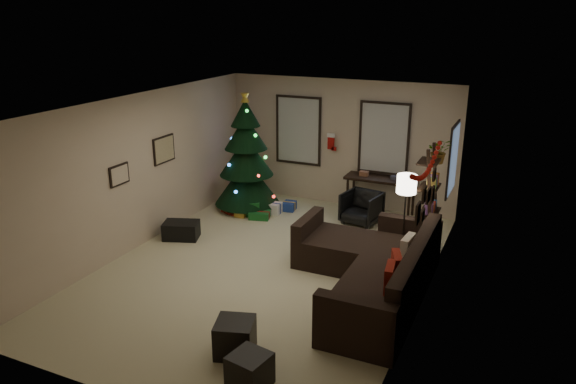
# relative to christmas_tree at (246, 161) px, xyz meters

# --- Properties ---
(floor) EXTENTS (7.00, 7.00, 0.00)m
(floor) POSITION_rel_christmas_tree_xyz_m (1.66, -2.38, -1.05)
(floor) COLOR beige
(floor) RESTS_ON ground
(ceiling) EXTENTS (7.00, 7.00, 0.00)m
(ceiling) POSITION_rel_christmas_tree_xyz_m (1.66, -2.38, 1.65)
(ceiling) COLOR white
(ceiling) RESTS_ON floor
(wall_back) EXTENTS (5.00, 0.00, 5.00)m
(wall_back) POSITION_rel_christmas_tree_xyz_m (1.66, 1.12, 0.30)
(wall_back) COLOR beige
(wall_back) RESTS_ON floor
(wall_front) EXTENTS (5.00, 0.00, 5.00)m
(wall_front) POSITION_rel_christmas_tree_xyz_m (1.66, -5.88, 0.30)
(wall_front) COLOR beige
(wall_front) RESTS_ON floor
(wall_left) EXTENTS (0.00, 7.00, 7.00)m
(wall_left) POSITION_rel_christmas_tree_xyz_m (-0.84, -2.38, 0.30)
(wall_left) COLOR beige
(wall_left) RESTS_ON floor
(wall_right) EXTENTS (0.00, 7.00, 7.00)m
(wall_right) POSITION_rel_christmas_tree_xyz_m (4.16, -2.38, 0.30)
(wall_right) COLOR beige
(wall_right) RESTS_ON floor
(window_back_left) EXTENTS (1.05, 0.06, 1.50)m
(window_back_left) POSITION_rel_christmas_tree_xyz_m (0.71, 1.09, 0.50)
(window_back_left) COLOR #728CB2
(window_back_left) RESTS_ON wall_back
(window_back_right) EXTENTS (1.05, 0.06, 1.50)m
(window_back_right) POSITION_rel_christmas_tree_xyz_m (2.61, 1.09, 0.50)
(window_back_right) COLOR #728CB2
(window_back_right) RESTS_ON wall_back
(window_right_wall) EXTENTS (0.06, 0.90, 1.30)m
(window_right_wall) POSITION_rel_christmas_tree_xyz_m (4.13, 0.17, 0.45)
(window_right_wall) COLOR #728CB2
(window_right_wall) RESTS_ON wall_right
(christmas_tree) EXTENTS (1.37, 1.37, 2.55)m
(christmas_tree) POSITION_rel_christmas_tree_xyz_m (0.00, 0.00, 0.00)
(christmas_tree) COLOR black
(christmas_tree) RESTS_ON floor
(presents) EXTENTS (1.50, 1.01, 0.30)m
(presents) POSITION_rel_christmas_tree_xyz_m (0.19, -0.09, -0.94)
(presents) COLOR silver
(presents) RESTS_ON floor
(sofa) EXTENTS (2.19, 3.16, 0.94)m
(sofa) POSITION_rel_christmas_tree_xyz_m (3.45, -2.39, -0.74)
(sofa) COLOR black
(sofa) RESTS_ON floor
(pillow_red_a) EXTENTS (0.16, 0.41, 0.40)m
(pillow_red_a) POSITION_rel_christmas_tree_xyz_m (3.87, -3.17, -0.41)
(pillow_red_a) COLOR maroon
(pillow_red_a) RESTS_ON sofa
(pillow_red_b) EXTENTS (0.25, 0.43, 0.41)m
(pillow_red_b) POSITION_rel_christmas_tree_xyz_m (3.87, -2.79, -0.41)
(pillow_red_b) COLOR maroon
(pillow_red_b) RESTS_ON sofa
(pillow_cream) EXTENTS (0.15, 0.42, 0.41)m
(pillow_cream) POSITION_rel_christmas_tree_xyz_m (3.87, -2.09, -0.42)
(pillow_cream) COLOR #C4B39E
(pillow_cream) RESTS_ON sofa
(ottoman_near) EXTENTS (0.58, 0.58, 0.44)m
(ottoman_near) POSITION_rel_christmas_tree_xyz_m (2.35, -4.65, -0.83)
(ottoman_near) COLOR black
(ottoman_near) RESTS_ON floor
(ottoman_far) EXTENTS (0.48, 0.48, 0.39)m
(ottoman_far) POSITION_rel_christmas_tree_xyz_m (2.80, -5.12, -0.86)
(ottoman_far) COLOR black
(ottoman_far) RESTS_ON floor
(desk) EXTENTS (1.45, 0.52, 0.78)m
(desk) POSITION_rel_christmas_tree_xyz_m (2.66, 0.84, -0.36)
(desk) COLOR black
(desk) RESTS_ON floor
(desk_chair) EXTENTS (0.72, 0.69, 0.65)m
(desk_chair) POSITION_rel_christmas_tree_xyz_m (2.46, 0.19, -0.73)
(desk_chair) COLOR black
(desk_chair) RESTS_ON floor
(bookshelf) EXTENTS (0.30, 0.57, 1.94)m
(bookshelf) POSITION_rel_christmas_tree_xyz_m (3.96, -0.83, -0.11)
(bookshelf) COLOR black
(bookshelf) RESTS_ON floor
(potted_plant) EXTENTS (0.61, 0.57, 0.56)m
(potted_plant) POSITION_rel_christmas_tree_xyz_m (3.96, -0.46, 0.79)
(potted_plant) COLOR #4C4C4C
(potted_plant) RESTS_ON bookshelf
(floor_lamp) EXTENTS (0.32, 0.32, 1.52)m
(floor_lamp) POSITION_rel_christmas_tree_xyz_m (3.61, -1.23, 0.22)
(floor_lamp) COLOR black
(floor_lamp) RESTS_ON floor
(art_map) EXTENTS (0.04, 0.60, 0.50)m
(art_map) POSITION_rel_christmas_tree_xyz_m (-0.82, -1.66, 0.53)
(art_map) COLOR black
(art_map) RESTS_ON wall_left
(art_abstract) EXTENTS (0.04, 0.45, 0.35)m
(art_abstract) POSITION_rel_christmas_tree_xyz_m (-0.82, -2.90, 0.38)
(art_abstract) COLOR black
(art_abstract) RESTS_ON wall_left
(gallery) EXTENTS (0.03, 1.25, 0.54)m
(gallery) POSITION_rel_christmas_tree_xyz_m (4.14, -2.46, 0.52)
(gallery) COLOR black
(gallery) RESTS_ON wall_right
(garland) EXTENTS (0.08, 1.90, 0.30)m
(garland) POSITION_rel_christmas_tree_xyz_m (4.11, -2.44, 1.00)
(garland) COLOR #A5140C
(garland) RESTS_ON wall_right
(stocking_left) EXTENTS (0.20, 0.05, 0.36)m
(stocking_left) POSITION_rel_christmas_tree_xyz_m (1.52, 0.96, 0.35)
(stocking_left) COLOR #990F0C
(stocking_left) RESTS_ON wall_back
(stocking_right) EXTENTS (0.20, 0.05, 0.36)m
(stocking_right) POSITION_rel_christmas_tree_xyz_m (1.85, 1.15, 0.42)
(stocking_right) COLOR #990F0C
(stocking_right) RESTS_ON wall_back
(storage_bin) EXTENTS (0.74, 0.61, 0.32)m
(storage_bin) POSITION_rel_christmas_tree_xyz_m (-0.35, -1.94, -0.90)
(storage_bin) COLOR black
(storage_bin) RESTS_ON floor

